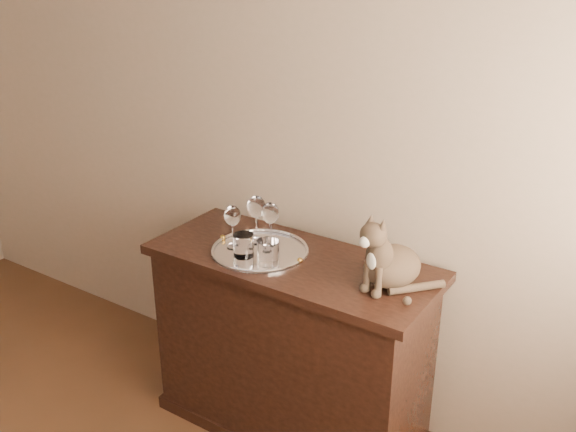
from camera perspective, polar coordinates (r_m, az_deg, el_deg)
name	(u,v)px	position (r m, az deg, el deg)	size (l,w,h in m)	color
wall_back	(219,103)	(3.00, -6.15, 9.99)	(4.00, 0.10, 2.70)	tan
sideboard	(291,346)	(2.81, 0.30, -11.52)	(1.20, 0.50, 0.85)	black
tray	(260,252)	(2.64, -2.51, -3.19)	(0.40, 0.40, 0.01)	white
wine_glass_a	(257,219)	(2.68, -2.81, -0.27)	(0.08, 0.08, 0.21)	white
wine_glass_b	(270,224)	(2.64, -1.58, -0.76)	(0.07, 0.07, 0.19)	white
wine_glass_c	(233,226)	(2.64, -4.93, -0.93)	(0.07, 0.07, 0.18)	white
tumbler_a	(268,252)	(2.51, -1.77, -3.23)	(0.09, 0.09, 0.10)	white
tumbler_b	(244,245)	(2.58, -3.98, -2.61)	(0.08, 0.08, 0.09)	white
cat	(394,248)	(2.36, 9.37, -2.79)	(0.30, 0.28, 0.30)	#47372A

